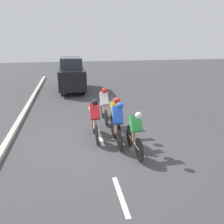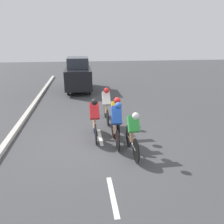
% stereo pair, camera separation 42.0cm
% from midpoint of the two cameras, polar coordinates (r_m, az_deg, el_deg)
% --- Properties ---
extents(ground_plane, '(60.00, 60.00, 0.00)m').
position_cam_midpoint_polar(ground_plane, '(7.62, -4.17, -8.14)').
color(ground_plane, '#424244').
extents(lane_stripe_near, '(0.12, 1.40, 0.01)m').
position_cam_midpoint_polar(lane_stripe_near, '(5.35, -0.15, -21.02)').
color(lane_stripe_near, white).
rests_on(lane_stripe_near, ground).
extents(lane_stripe_mid, '(0.12, 1.40, 0.01)m').
position_cam_midpoint_polar(lane_stripe_mid, '(8.05, -4.61, -6.62)').
color(lane_stripe_mid, white).
rests_on(lane_stripe_mid, ground).
extents(lane_stripe_far, '(0.12, 1.40, 0.01)m').
position_cam_midpoint_polar(lane_stripe_far, '(11.02, -6.63, 0.32)').
color(lane_stripe_far, white).
rests_on(lane_stripe_far, ground).
extents(curb, '(0.20, 28.01, 0.14)m').
position_cam_midpoint_polar(curb, '(8.33, -27.22, -7.33)').
color(curb, beige).
rests_on(curb, ground).
extents(cyclist_blue, '(0.36, 1.71, 1.56)m').
position_cam_midpoint_polar(cyclist_blue, '(7.20, -0.31, -2.64)').
color(cyclist_blue, black).
rests_on(cyclist_blue, ground).
extents(cyclist_red, '(0.33, 1.68, 1.55)m').
position_cam_midpoint_polar(cyclist_red, '(7.63, -6.07, -1.62)').
color(cyclist_red, black).
rests_on(cyclist_red, ground).
extents(cyclist_white, '(0.34, 1.66, 1.55)m').
position_cam_midpoint_polar(cyclist_white, '(9.26, -3.35, 2.18)').
color(cyclist_white, black).
rests_on(cyclist_white, ground).
extents(cyclist_yellow, '(0.32, 1.66, 1.49)m').
position_cam_midpoint_polar(cyclist_yellow, '(8.03, -0.51, -0.60)').
color(cyclist_yellow, black).
rests_on(cyclist_yellow, ground).
extents(cyclist_green, '(0.33, 1.74, 1.45)m').
position_cam_midpoint_polar(cyclist_green, '(6.66, 4.26, -5.19)').
color(cyclist_green, black).
rests_on(cyclist_green, ground).
extents(support_car, '(1.70, 4.11, 2.25)m').
position_cam_midpoint_polar(support_car, '(15.47, -11.29, 9.57)').
color(support_car, black).
rests_on(support_car, ground).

